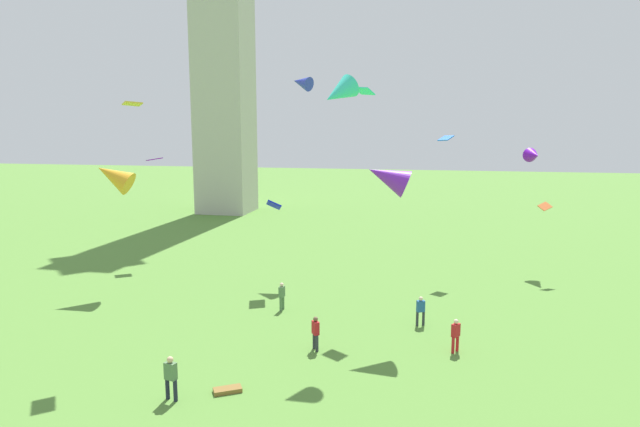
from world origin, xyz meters
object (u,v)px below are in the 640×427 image
at_px(kite_flying_2, 545,206).
at_px(kite_flying_6, 364,91).
at_px(person_3, 282,295).
at_px(kite_flying_8, 154,159).
at_px(kite_flying_4, 274,205).
at_px(kite_bundle_2, 228,390).
at_px(person_1, 316,331).
at_px(person_2, 456,334).
at_px(person_0, 171,376).
at_px(kite_flying_1, 446,138).
at_px(kite_flying_5, 301,83).
at_px(person_4, 421,309).
at_px(kite_flying_7, 339,93).
at_px(kite_flying_10, 388,177).
at_px(kite_flying_3, 114,176).
at_px(kite_flying_9, 132,104).
at_px(monument_obelisk, 222,14).
at_px(kite_flying_0, 534,155).

bearing_deg(kite_flying_2, kite_flying_6, -6.69).
xyz_separation_m(person_3, kite_flying_8, (-12.57, 9.62, 6.96)).
height_order(kite_flying_4, kite_bundle_2, kite_flying_4).
xyz_separation_m(person_1, person_2, (6.43, 1.02, -0.02)).
xyz_separation_m(person_0, kite_flying_1, (10.59, 21.54, 8.55)).
bearing_deg(kite_flying_6, kite_flying_5, -20.28).
bearing_deg(kite_bundle_2, kite_flying_2, 52.31).
distance_m(person_0, kite_flying_4, 15.60).
distance_m(person_1, kite_flying_1, 19.03).
relative_size(person_4, kite_flying_5, 0.80).
bearing_deg(person_0, kite_flying_4, 106.08).
xyz_separation_m(kite_flying_7, kite_flying_10, (2.40, 0.48, -4.09)).
height_order(kite_flying_1, kite_flying_3, kite_flying_1).
bearing_deg(kite_flying_4, kite_flying_9, -45.43).
xyz_separation_m(kite_flying_3, kite_flying_7, (15.24, -4.83, 4.74)).
distance_m(person_0, kite_flying_6, 18.13).
bearing_deg(person_1, person_4, -81.36).
bearing_deg(kite_flying_2, person_1, 8.17).
bearing_deg(kite_bundle_2, kite_flying_10, 55.04).
xyz_separation_m(person_0, person_2, (10.91, 6.74, -0.09)).
xyz_separation_m(person_2, kite_flying_2, (6.41, 14.26, 4.07)).
bearing_deg(person_4, kite_flying_10, -175.08).
distance_m(kite_flying_5, kite_flying_9, 16.75).
relative_size(monument_obelisk, kite_flying_9, 33.21).
relative_size(monument_obelisk, kite_flying_5, 23.49).
xyz_separation_m(kite_flying_7, kite_flying_8, (-16.17, 12.00, -4.13)).
height_order(person_0, kite_flying_10, kite_flying_10).
relative_size(monument_obelisk, kite_flying_2, 43.62).
bearing_deg(person_0, person_3, 98.07).
distance_m(person_3, kite_flying_0, 21.60).
xyz_separation_m(monument_obelisk, kite_flying_4, (14.37, -29.65, -17.66)).
relative_size(person_3, kite_bundle_2, 1.47).
xyz_separation_m(monument_obelisk, kite_flying_1, (25.07, -23.06, -13.56)).
bearing_deg(kite_flying_6, kite_flying_1, -81.90).
height_order(kite_flying_6, kite_flying_8, kite_flying_6).
xyz_separation_m(person_4, kite_flying_0, (7.68, 14.11, 7.38)).
height_order(person_1, person_3, person_1).
bearing_deg(person_0, kite_flying_2, 66.17).
xyz_separation_m(person_3, kite_flying_4, (-1.56, 4.06, 4.54)).
distance_m(person_0, kite_flying_10, 13.58).
distance_m(monument_obelisk, kite_flying_0, 40.37).
relative_size(kite_flying_2, kite_flying_10, 0.44).
xyz_separation_m(monument_obelisk, person_4, (23.74, -34.68, -22.22)).
bearing_deg(kite_flying_6, person_2, 166.73).
bearing_deg(kite_flying_6, person_4, 176.37).
xyz_separation_m(person_2, kite_flying_1, (-0.32, 14.80, 8.64)).
distance_m(person_2, kite_flying_3, 22.99).
height_order(kite_flying_2, kite_flying_9, kite_flying_9).
distance_m(person_3, kite_flying_8, 17.29).
height_order(person_2, kite_flying_2, kite_flying_2).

